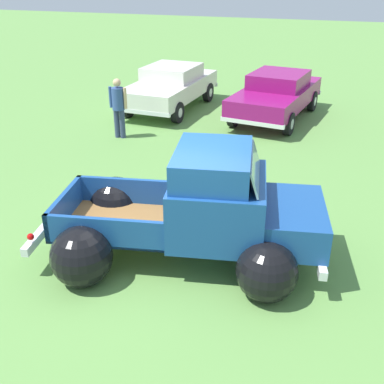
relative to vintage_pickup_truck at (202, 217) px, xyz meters
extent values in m
plane|color=#609347|center=(-0.38, -0.08, -0.76)|extent=(80.00, 80.00, 0.00)
cylinder|color=black|center=(0.87, 1.06, -0.38)|extent=(0.79, 0.36, 0.76)
cylinder|color=silver|center=(0.87, 1.06, -0.38)|extent=(0.38, 0.30, 0.34)
cylinder|color=black|center=(1.21, -0.65, -0.38)|extent=(0.79, 0.36, 0.76)
cylinder|color=silver|center=(1.21, -0.65, -0.38)|extent=(0.38, 0.30, 0.34)
cylinder|color=black|center=(-1.87, 0.52, -0.38)|extent=(0.79, 0.36, 0.76)
cylinder|color=silver|center=(-1.87, 0.52, -0.38)|extent=(0.38, 0.30, 0.34)
cylinder|color=black|center=(-1.54, -1.19, -0.38)|extent=(0.79, 0.36, 0.76)
cylinder|color=silver|center=(-1.54, -1.19, -0.38)|extent=(0.38, 0.30, 0.34)
sphere|color=black|center=(-1.88, 0.57, -0.32)|extent=(1.13, 1.13, 0.96)
sphere|color=black|center=(-1.53, -1.24, -0.32)|extent=(1.13, 1.13, 0.96)
cube|color=olive|center=(-1.31, -0.26, -0.22)|extent=(2.31, 1.91, 0.04)
cube|color=#19478C|center=(-1.45, 0.46, 0.01)|extent=(2.03, 0.48, 0.50)
cube|color=#19478C|center=(-1.17, -0.98, 0.01)|extent=(2.03, 0.48, 0.50)
cube|color=#19478C|center=(-0.35, -0.07, 0.01)|extent=(0.38, 1.53, 0.50)
cube|color=#19478C|center=(-2.28, -0.45, 0.01)|extent=(0.38, 1.53, 0.50)
cube|color=#19478C|center=(0.26, 0.05, 0.24)|extent=(1.75, 1.95, 0.95)
cube|color=#19478C|center=(0.16, 0.03, 0.94)|extent=(1.43, 1.73, 0.45)
cube|color=#8CADB7|center=(0.79, 0.16, 0.92)|extent=(0.43, 1.46, 0.38)
cube|color=#19478C|center=(1.29, 0.25, 0.04)|extent=(1.54, 1.83, 0.55)
sphere|color=black|center=(0.87, 1.09, -0.34)|extent=(1.08, 1.08, 0.92)
sphere|color=black|center=(1.22, -0.68, -0.34)|extent=(1.08, 1.08, 0.92)
cube|color=silver|center=(-2.58, -0.51, -0.30)|extent=(0.50, 1.97, 0.14)
cube|color=silver|center=(1.82, 0.36, -0.30)|extent=(0.50, 1.97, 0.14)
sphere|color=red|center=(-2.69, 0.27, -0.12)|extent=(0.13, 0.13, 0.11)
sphere|color=red|center=(-2.39, -1.28, -0.12)|extent=(0.13, 0.13, 0.11)
cylinder|color=black|center=(-3.02, 6.87, -0.43)|extent=(0.23, 0.67, 0.66)
cylinder|color=silver|center=(-3.02, 6.87, -0.43)|extent=(0.23, 0.31, 0.30)
cylinder|color=black|center=(-4.74, 6.95, -0.43)|extent=(0.23, 0.67, 0.66)
cylinder|color=silver|center=(-4.74, 6.95, -0.43)|extent=(0.23, 0.31, 0.30)
cylinder|color=black|center=(-2.88, 9.65, -0.43)|extent=(0.23, 0.67, 0.66)
cylinder|color=silver|center=(-2.88, 9.65, -0.43)|extent=(0.23, 0.31, 0.30)
cylinder|color=black|center=(-4.60, 9.74, -0.43)|extent=(0.23, 0.67, 0.66)
cylinder|color=silver|center=(-4.60, 9.74, -0.43)|extent=(0.23, 0.31, 0.30)
cube|color=silver|center=(-3.81, 8.30, -0.05)|extent=(2.06, 4.44, 0.55)
cube|color=silver|center=(-3.80, 8.48, 0.45)|extent=(1.69, 1.91, 0.45)
cube|color=silver|center=(-3.70, 10.44, -0.31)|extent=(1.91, 0.19, 0.12)
cube|color=silver|center=(-3.91, 6.17, -0.31)|extent=(1.91, 0.19, 0.12)
cylinder|color=black|center=(0.43, 6.84, -0.43)|extent=(0.29, 0.68, 0.66)
cylinder|color=silver|center=(0.43, 6.84, -0.43)|extent=(0.25, 0.32, 0.30)
cylinder|color=black|center=(-1.27, 7.07, -0.43)|extent=(0.29, 0.68, 0.66)
cylinder|color=silver|center=(-1.27, 7.07, -0.43)|extent=(0.25, 0.32, 0.30)
cylinder|color=black|center=(0.80, 9.63, -0.43)|extent=(0.29, 0.68, 0.66)
cylinder|color=silver|center=(0.80, 9.63, -0.43)|extent=(0.25, 0.32, 0.30)
cylinder|color=black|center=(-0.89, 9.86, -0.43)|extent=(0.29, 0.68, 0.66)
cylinder|color=silver|center=(-0.89, 9.86, -0.43)|extent=(0.25, 0.32, 0.30)
cube|color=#8C1466|center=(-0.23, 8.35, -0.05)|extent=(2.40, 4.60, 0.55)
cube|color=#8C1466|center=(-0.21, 8.53, 0.45)|extent=(1.82, 2.04, 0.45)
cube|color=silver|center=(0.06, 10.49, -0.31)|extent=(1.89, 0.35, 0.12)
cube|color=silver|center=(-0.52, 6.21, -0.31)|extent=(1.89, 0.35, 0.12)
cylinder|color=navy|center=(-3.99, 5.05, -0.35)|extent=(0.16, 0.16, 0.81)
cylinder|color=navy|center=(-4.16, 5.04, -0.35)|extent=(0.16, 0.16, 0.81)
cylinder|color=#334C8C|center=(-4.08, 5.04, 0.36)|extent=(0.35, 0.35, 0.61)
cylinder|color=#DBAD84|center=(-3.86, 5.05, 0.39)|extent=(0.09, 0.09, 0.58)
cylinder|color=#334C8C|center=(-4.29, 5.04, 0.39)|extent=(0.09, 0.09, 0.58)
sphere|color=#DBAD84|center=(-4.08, 5.04, 0.81)|extent=(0.23, 0.23, 0.22)
cube|color=black|center=(0.46, 2.31, -0.74)|extent=(0.36, 0.36, 0.03)
cone|color=orange|center=(0.46, 2.31, -0.43)|extent=(0.28, 0.28, 0.60)
cylinder|color=white|center=(0.46, 2.31, -0.34)|extent=(0.17, 0.17, 0.08)
camera|label=1|loc=(2.01, -6.35, 3.67)|focal=43.74mm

